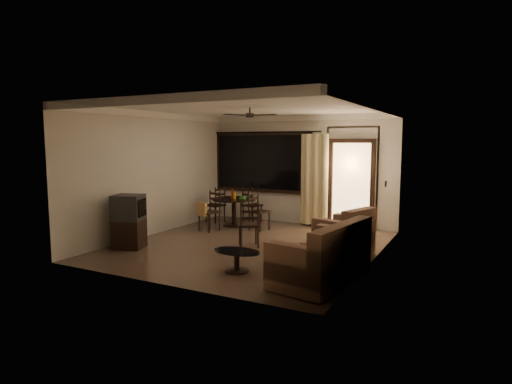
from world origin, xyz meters
The scene contains 12 objects.
ground centered at (0.00, 0.00, 0.00)m, with size 5.50×5.50×0.00m, color #7F6651.
room_shell centered at (0.59, 1.77, 1.83)m, with size 5.50×6.70×5.50m.
dining_table centered at (-1.36, 1.66, 0.55)m, with size 1.12×1.12×0.92m.
dining_chair_west centered at (-2.04, 1.86, 0.28)m, with size 0.51×0.51×0.95m.
dining_chair_east centered at (-0.55, 1.46, 0.28)m, with size 0.51×0.51×0.95m.
dining_chair_south centered at (-1.56, 0.83, 0.31)m, with size 0.51×0.55×0.95m.
dining_chair_north centered at (-1.18, 2.29, 0.28)m, with size 0.51×0.51×0.95m.
tv_cabinet centered at (-2.05, -1.31, 0.54)m, with size 0.70×0.67×1.08m.
sofa centered at (2.12, -1.56, 0.37)m, with size 1.17×1.84×0.92m.
armchair centered at (1.94, 0.25, 0.36)m, with size 1.10×1.10×0.87m.
coffee_table centered at (0.67, -1.69, 0.24)m, with size 0.81×0.49×0.36m.
side_chair centered at (0.03, -0.11, 0.28)m, with size 0.59×0.59×0.95m.
Camera 1 is at (4.10, -7.60, 2.12)m, focal length 30.00 mm.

